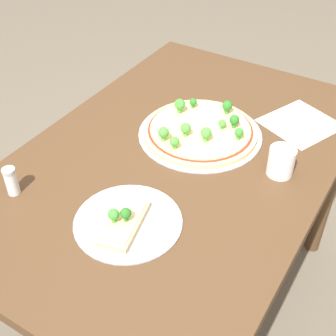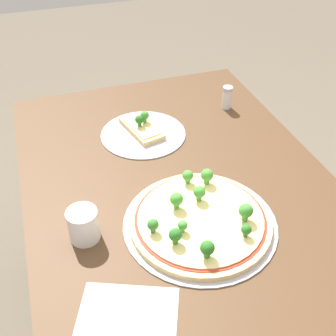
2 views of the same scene
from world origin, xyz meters
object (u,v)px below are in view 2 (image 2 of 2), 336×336
pizza_tray_whole (200,220)px  drinking_cup (83,225)px  pizza_tray_slice (143,130)px  dining_table (184,218)px  condiment_shaker (227,97)px

pizza_tray_whole → drinking_cup: size_ratio=4.58×
pizza_tray_slice → drinking_cup: drinking_cup is taller
dining_table → condiment_shaker: condiment_shaker is taller
drinking_cup → condiment_shaker: 0.72m
dining_table → pizza_tray_slice: pizza_tray_slice is taller
drinking_cup → condiment_shaker: bearing=127.8°
dining_table → pizza_tray_whole: pizza_tray_whole is taller
dining_table → pizza_tray_whole: (0.12, -0.01, 0.11)m
dining_table → drinking_cup: bearing=-74.8°
pizza_tray_slice → condiment_shaker: 0.33m
pizza_tray_whole → pizza_tray_slice: (-0.43, -0.03, -0.00)m
pizza_tray_whole → drinking_cup: 0.28m
pizza_tray_slice → pizza_tray_whole: bearing=3.5°
dining_table → pizza_tray_slice: size_ratio=4.77×
pizza_tray_whole → condiment_shaker: size_ratio=4.74×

